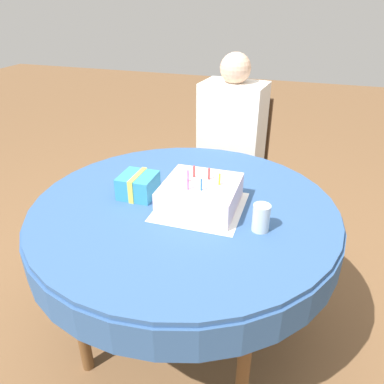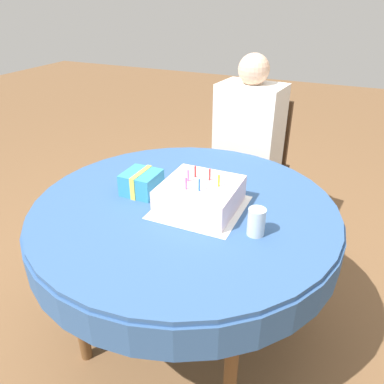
{
  "view_description": "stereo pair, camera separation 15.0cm",
  "coord_description": "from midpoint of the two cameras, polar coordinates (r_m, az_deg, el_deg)",
  "views": [
    {
      "loc": [
        0.44,
        -1.26,
        1.5
      ],
      "look_at": [
        0.04,
        -0.0,
        0.78
      ],
      "focal_mm": 35.0,
      "sensor_mm": 36.0,
      "label": 1
    },
    {
      "loc": [
        0.58,
        -1.2,
        1.5
      ],
      "look_at": [
        0.04,
        -0.0,
        0.78
      ],
      "focal_mm": 35.0,
      "sensor_mm": 36.0,
      "label": 2
    }
  ],
  "objects": [
    {
      "name": "ground_plane",
      "position": [
        2.0,
        -3.3,
        -19.94
      ],
      "size": [
        12.0,
        12.0,
        0.0
      ],
      "primitive_type": "plane",
      "color": "brown"
    },
    {
      "name": "dining_table",
      "position": [
        1.59,
        -3.93,
        -4.54
      ],
      "size": [
        1.27,
        1.27,
        0.72
      ],
      "color": "#335689",
      "rests_on": "ground_plane"
    },
    {
      "name": "chair",
      "position": [
        2.49,
        4.6,
        4.8
      ],
      "size": [
        0.48,
        0.48,
        0.9
      ],
      "rotation": [
        0.0,
        0.0,
        -0.11
      ],
      "color": "#4C331E",
      "rests_on": "ground_plane"
    },
    {
      "name": "person",
      "position": [
        2.33,
        4.01,
        8.9
      ],
      "size": [
        0.4,
        0.38,
        1.19
      ],
      "rotation": [
        0.0,
        0.0,
        -0.11
      ],
      "color": "#DBB293",
      "rests_on": "ground_plane"
    },
    {
      "name": "napkin",
      "position": [
        1.52,
        -1.58,
        -2.42
      ],
      "size": [
        0.34,
        0.34,
        0.0
      ],
      "color": "white",
      "rests_on": "dining_table"
    },
    {
      "name": "birthday_cake",
      "position": [
        1.49,
        -1.61,
        -0.62
      ],
      "size": [
        0.29,
        0.29,
        0.16
      ],
      "color": "silver",
      "rests_on": "dining_table"
    },
    {
      "name": "drinking_glass",
      "position": [
        1.36,
        7.41,
        -4.0
      ],
      "size": [
        0.06,
        0.06,
        0.1
      ],
      "color": "silver",
      "rests_on": "dining_table"
    },
    {
      "name": "gift_box",
      "position": [
        1.61,
        -10.86,
        0.94
      ],
      "size": [
        0.15,
        0.15,
        0.1
      ],
      "color": "teal",
      "rests_on": "dining_table"
    }
  ]
}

